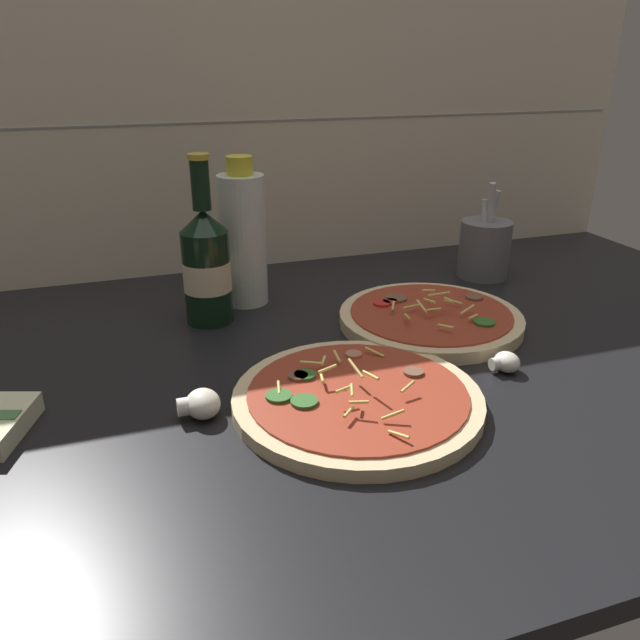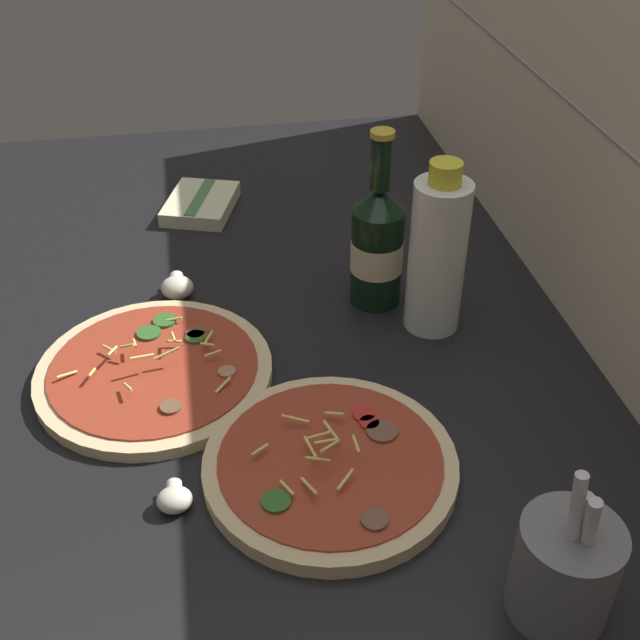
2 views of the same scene
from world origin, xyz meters
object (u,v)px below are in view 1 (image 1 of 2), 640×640
at_px(pizza_near, 357,398).
at_px(utensil_crock, 485,248).
at_px(beer_bottle, 206,265).
at_px(oil_bottle, 243,238).
at_px(pizza_far, 430,318).
at_px(mushroom_left, 201,404).
at_px(mushroom_right, 506,362).

bearing_deg(pizza_near, utensil_crock, 42.38).
relative_size(beer_bottle, oil_bottle, 1.06).
bearing_deg(pizza_far, beer_bottle, 158.67).
distance_m(mushroom_left, utensil_crock, 0.67).
distance_m(oil_bottle, utensil_crock, 0.46).
xyz_separation_m(pizza_near, beer_bottle, (-0.12, 0.31, 0.08)).
bearing_deg(mushroom_right, pizza_far, 96.92).
bearing_deg(mushroom_right, oil_bottle, 127.01).
height_order(mushroom_left, mushroom_right, mushroom_left).
bearing_deg(mushroom_left, utensil_crock, 29.69).
height_order(pizza_far, mushroom_right, pizza_far).
distance_m(pizza_near, utensil_crock, 0.54).
relative_size(pizza_near, oil_bottle, 1.23).
bearing_deg(mushroom_left, oil_bottle, 69.56).
distance_m(pizza_far, utensil_crock, 0.27).
height_order(pizza_near, utensil_crock, utensil_crock).
distance_m(oil_bottle, mushroom_right, 0.46).
distance_m(mushroom_right, utensil_crock, 0.39).
bearing_deg(mushroom_right, pizza_near, -175.05).
relative_size(pizza_near, pizza_far, 1.06).
bearing_deg(mushroom_right, utensil_crock, 62.31).
relative_size(mushroom_left, mushroom_right, 1.24).
xyz_separation_m(pizza_far, mushroom_left, (-0.38, -0.15, 0.01)).
bearing_deg(pizza_far, pizza_near, -136.27).
bearing_deg(utensil_crock, pizza_far, -139.00).
height_order(mushroom_right, utensil_crock, utensil_crock).
distance_m(pizza_near, oil_bottle, 0.39).
relative_size(pizza_far, mushroom_right, 7.09).
height_order(beer_bottle, utensil_crock, beer_bottle).
relative_size(mushroom_right, utensil_crock, 0.22).
height_order(beer_bottle, oil_bottle, beer_bottle).
relative_size(pizza_far, utensil_crock, 1.59).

